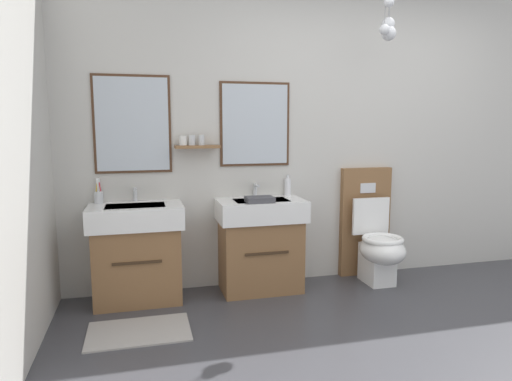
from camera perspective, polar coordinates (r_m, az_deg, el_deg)
The scene contains 11 objects.
ground_plane at distance 3.16m, azimuth 27.74°, elevation -19.77°, with size 6.66×4.88×0.10m, color #3D3D42.
wall_back at distance 4.27m, azimuth 12.60°, elevation 7.82°, with size 5.46×0.61×2.73m.
bath_mat at distance 3.29m, azimuth -14.52°, elevation -16.82°, with size 0.68×0.44×0.01m, color #9E9993.
vanity_sink_left at distance 3.70m, azimuth -14.75°, elevation -7.38°, with size 0.72×0.45×0.78m.
tap_on_left_sink at distance 3.76m, azimuth -14.99°, elevation -0.28°, with size 0.03×0.13×0.11m.
vanity_sink_right at distance 3.82m, azimuth 0.55°, elevation -6.60°, with size 0.72×0.45×0.78m.
tap_on_right_sink at distance 3.88m, azimuth -0.05°, elevation 0.25°, with size 0.03×0.13×0.11m.
toilet at distance 4.20m, azimuth 14.57°, elevation -5.95°, with size 0.48×0.62×1.00m.
toothbrush_cup at distance 3.77m, azimuth -19.22°, elevation -0.63°, with size 0.07×0.07×0.20m.
soap_dispenser at distance 3.96m, azimuth 4.00°, elevation 0.49°, with size 0.06×0.06×0.18m.
folded_hand_towel at distance 3.61m, azimuth 0.46°, elevation -1.14°, with size 0.22×0.16×0.04m, color #47474C.
Camera 1 is at (-1.95, -2.03, 1.39)m, focal length 31.75 mm.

